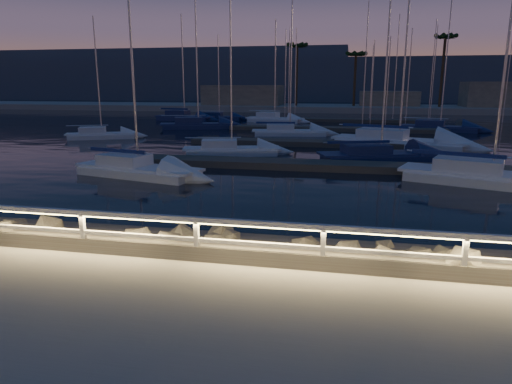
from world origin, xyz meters
TOP-DOWN VIEW (x-y plane):
  - ground at (0.00, 0.00)m, footprint 400.00×400.00m
  - harbor_water at (0.00, 31.22)m, footprint 400.00×440.00m
  - guard_rail at (-0.07, -0.00)m, footprint 44.11×0.12m
  - riprap at (-3.49, 1.52)m, footprint 39.19×2.89m
  - floating_docks at (0.00, 32.50)m, footprint 22.00×36.00m
  - far_shore at (-0.12, 74.05)m, footprint 160.00×14.00m
  - palm_left at (-8.00, 72.00)m, footprint 3.00×3.00m
  - palm_center at (2.00, 73.00)m, footprint 3.00×3.00m
  - palm_right at (16.00, 72.00)m, footprint 3.00×3.00m
  - distant_hills at (-22.13, 133.69)m, footprint 230.00×37.50m
  - sailboat_b at (-9.49, 12.05)m, footprint 7.34×3.71m
  - sailboat_c at (8.04, 13.48)m, footprint 8.66×5.08m
  - sailboat_d at (3.28, 19.61)m, footprint 8.05×4.69m
  - sailboat_e at (-20.15, 26.98)m, footprint 6.20×4.01m
  - sailboat_f at (-6.53, 20.15)m, footprint 6.80×3.52m
  - sailboat_g at (-4.20, 32.95)m, footprint 7.34×3.27m
  - sailboat_h at (5.00, 26.80)m, footprint 10.44×5.92m
  - sailboat_i at (-20.22, 48.08)m, footprint 8.15×3.56m
  - sailboat_j at (-14.82, 37.61)m, footprint 8.40×4.85m
  - sailboat_k at (10.41, 40.21)m, footprint 7.95×4.14m
  - sailboat_m at (-8.06, 47.81)m, footprint 7.57×3.63m
  - sailboat_n at (-16.00, 50.11)m, footprint 6.51×2.03m

SIDE VIEW (x-z plane):
  - harbor_water at x=0.00m, z-range -1.27..-0.67m
  - floating_docks at x=0.00m, z-range -0.60..-0.20m
  - riprap at x=-3.49m, z-range -0.95..0.51m
  - sailboat_n at x=-16.00m, z-range -5.73..5.31m
  - sailboat_g at x=-4.20m, z-range -6.23..5.82m
  - sailboat_f at x=-6.53m, z-range -5.79..5.38m
  - sailboat_e at x=-20.15m, z-range -5.39..4.98m
  - sailboat_d at x=3.28m, z-range -6.79..6.39m
  - sailboat_k at x=10.41m, z-range -6.68..6.31m
  - sailboat_b at x=-9.49m, z-range -6.21..5.84m
  - sailboat_c at x=8.04m, z-range -7.27..6.95m
  - sailboat_m at x=-8.06m, z-range -6.40..6.10m
  - sailboat_j at x=-14.82m, z-range -7.06..6.77m
  - sailboat_i at x=-20.22m, z-range -6.88..6.63m
  - sailboat_h at x=5.00m, z-range -8.65..8.40m
  - ground at x=0.00m, z-range 0.00..0.00m
  - far_shore at x=-0.12m, z-range -2.31..2.89m
  - guard_rail at x=-0.07m, z-range 0.24..1.30m
  - distant_hills at x=-22.13m, z-range -4.26..13.74m
  - palm_center at x=2.00m, z-range 3.93..13.63m
  - palm_left at x=-8.00m, z-range 4.54..15.74m
  - palm_right at x=16.00m, z-range 4.93..17.13m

